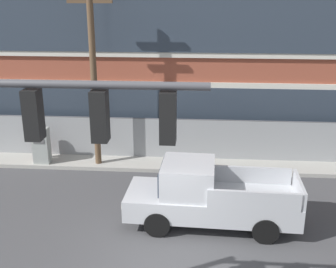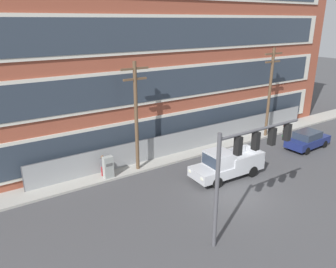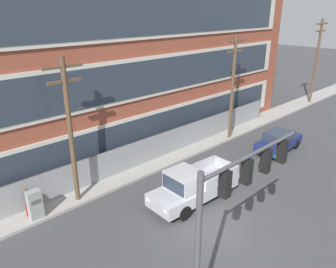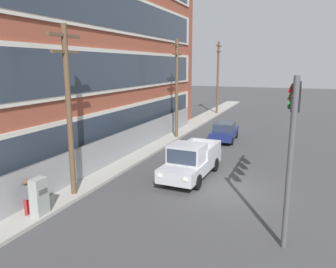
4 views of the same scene
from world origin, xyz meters
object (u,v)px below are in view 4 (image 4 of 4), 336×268
Objects in this scene: utility_pole_far_east at (218,75)px; pickup_truck_silver at (191,161)px; utility_pole_near_corner at (69,106)px; electrical_cabinet at (39,198)px; sedan_navy at (224,131)px; traffic_signal_mast at (295,114)px; pedestrian_near_cabinet at (27,196)px; utility_pole_midblock at (177,85)px.

pickup_truck_silver is at bearing -169.78° from utility_pole_far_east.
utility_pole_near_corner is 4.26m from electrical_cabinet.
sedan_navy is 17.26m from electrical_cabinet.
utility_pole_far_east is 31.55m from electrical_cabinet.
electrical_cabinet is (-2.40, -0.16, -3.52)m from utility_pole_near_corner.
utility_pole_near_corner is at bearing 179.93° from utility_pole_far_east.
electrical_cabinet is (-31.28, -0.12, -4.13)m from utility_pole_far_east.
traffic_signal_mast is 29.58m from utility_pole_far_east.
electrical_cabinet is (-6.99, 4.26, -0.11)m from pickup_truck_silver.
utility_pole_near_corner is at bearing 136.11° from pickup_truck_silver.
traffic_signal_mast is 14.98m from sedan_navy.
utility_pole_near_corner is at bearing 95.42° from traffic_signal_mast.
electrical_cabinet reaches higher than pedestrian_near_cabinet.
sedan_navy is 2.61× the size of pedestrian_near_cabinet.
utility_pole_midblock is 16.52m from electrical_cabinet.
utility_pole_far_east is (15.18, 0.14, 0.45)m from utility_pole_midblock.
utility_pole_far_east is at bearing 18.94° from traffic_signal_mast.
pedestrian_near_cabinet is (-31.46, 0.37, -4.02)m from utility_pole_far_east.
traffic_signal_mast is 10.65m from electrical_cabinet.
utility_pole_near_corner is 13.71m from utility_pole_midblock.
pickup_truck_silver is 8.19m from electrical_cabinet.
traffic_signal_mast reaches higher than pickup_truck_silver.
pedestrian_near_cabinet is (-16.96, 4.51, 0.18)m from sedan_navy.
traffic_signal_mast is at bearing -70.72° from pedestrian_near_cabinet.
utility_pole_midblock is 4.80× the size of electrical_cabinet.
electrical_cabinet is at bearing -176.27° from utility_pole_near_corner.
pedestrian_near_cabinet is at bearing 109.28° from traffic_signal_mast.
electrical_cabinet is at bearing 166.54° from sedan_navy.
pickup_truck_silver is (3.68, 5.21, -3.45)m from traffic_signal_mast.
pedestrian_near_cabinet is at bearing 146.45° from pickup_truck_silver.
pickup_truck_silver is at bearing -43.89° from utility_pole_near_corner.
traffic_signal_mast is at bearing -157.95° from sedan_navy.
sedan_navy is 0.53× the size of utility_pole_midblock.
utility_pole_near_corner is (-14.39, 4.17, 3.59)m from sedan_navy.
utility_pole_midblock is at bearing 24.96° from pickup_truck_silver.
traffic_signal_mast is 9.67m from utility_pole_near_corner.
utility_pole_midblock is (9.11, 4.24, 3.57)m from pickup_truck_silver.
utility_pole_far_east is (27.97, 9.60, 0.57)m from traffic_signal_mast.
pickup_truck_silver is 7.23m from utility_pole_near_corner.
traffic_signal_mast is 0.72× the size of utility_pole_midblock.
sedan_navy is at bearing -164.07° from utility_pole_far_east.
utility_pole_far_east reaches higher than sedan_navy.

